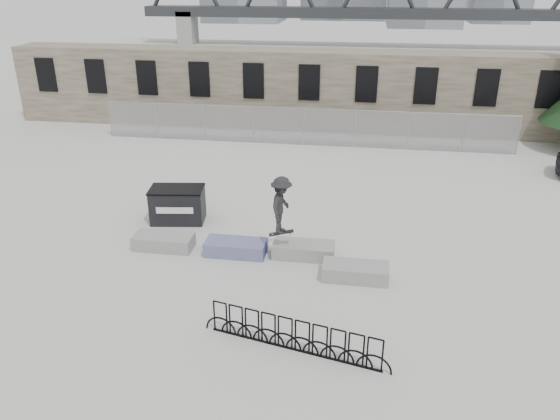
# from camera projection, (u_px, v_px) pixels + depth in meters

# --- Properties ---
(ground) EXTENTS (120.00, 120.00, 0.00)m
(ground) POSITION_uv_depth(u_px,v_px,m) (260.00, 252.00, 18.31)
(ground) COLOR beige
(ground) RESTS_ON ground
(stone_wall) EXTENTS (36.00, 2.58, 4.50)m
(stone_wall) POSITION_uv_depth(u_px,v_px,m) (311.00, 90.00, 32.10)
(stone_wall) COLOR #615947
(stone_wall) RESTS_ON ground
(chainlink_fence) EXTENTS (22.06, 0.06, 2.02)m
(chainlink_fence) POSITION_uv_depth(u_px,v_px,m) (304.00, 126.00, 29.21)
(chainlink_fence) COLOR gray
(chainlink_fence) RESTS_ON ground
(planter_far_left) EXTENTS (2.00, 0.90, 0.47)m
(planter_far_left) POSITION_uv_depth(u_px,v_px,m) (164.00, 241.00, 18.50)
(planter_far_left) COLOR #969694
(planter_far_left) RESTS_ON ground
(planter_center_left) EXTENTS (2.00, 0.90, 0.47)m
(planter_center_left) POSITION_uv_depth(u_px,v_px,m) (236.00, 247.00, 18.10)
(planter_center_left) COLOR navy
(planter_center_left) RESTS_ON ground
(planter_center_right) EXTENTS (2.00, 0.90, 0.47)m
(planter_center_right) POSITION_uv_depth(u_px,v_px,m) (304.00, 249.00, 17.94)
(planter_center_right) COLOR #969694
(planter_center_right) RESTS_ON ground
(planter_offset) EXTENTS (2.00, 0.90, 0.47)m
(planter_offset) POSITION_uv_depth(u_px,v_px,m) (355.00, 271.00, 16.65)
(planter_offset) COLOR #969694
(planter_offset) RESTS_ON ground
(dumpster) EXTENTS (2.13, 1.48, 1.31)m
(dumpster) POSITION_uv_depth(u_px,v_px,m) (178.00, 205.00, 20.37)
(dumpster) COLOR black
(dumpster) RESTS_ON ground
(bike_rack) EXTENTS (4.83, 1.16, 0.90)m
(bike_rack) POSITION_uv_depth(u_px,v_px,m) (294.00, 335.00, 13.42)
(bike_rack) COLOR black
(bike_rack) RESTS_ON ground
(truss_bridge) EXTENTS (70.00, 3.00, 9.80)m
(truss_bridge) POSITION_uv_depth(u_px,v_px,m) (428.00, 12.00, 64.99)
(truss_bridge) COLOR #2D3033
(truss_bridge) RESTS_ON ground
(skateboarder) EXTENTS (0.84, 1.29, 2.00)m
(skateboarder) POSITION_uv_depth(u_px,v_px,m) (281.00, 205.00, 17.14)
(skateboarder) COLOR black
(skateboarder) RESTS_ON ground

